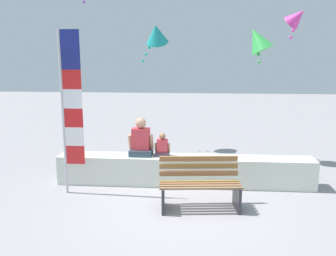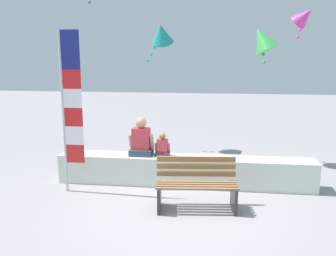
# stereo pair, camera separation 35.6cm
# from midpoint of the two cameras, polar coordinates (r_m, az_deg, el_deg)

# --- Properties ---
(ground_plane) EXTENTS (40.00, 40.00, 0.00)m
(ground_plane) POSITION_cam_midpoint_polar(r_m,az_deg,el_deg) (6.70, 0.65, -12.10)
(ground_plane) COLOR gray
(seawall_ledge) EXTENTS (5.30, 0.54, 0.60)m
(seawall_ledge) POSITION_cam_midpoint_polar(r_m,az_deg,el_deg) (7.64, 1.25, -6.69)
(seawall_ledge) COLOR silver
(seawall_ledge) RESTS_ON ground
(park_bench) EXTENTS (1.47, 0.75, 0.88)m
(park_bench) POSITION_cam_midpoint_polar(r_m,az_deg,el_deg) (6.49, 3.41, -9.03)
(park_bench) COLOR #836244
(park_bench) RESTS_ON ground
(person_adult) EXTENTS (0.52, 0.39, 0.80)m
(person_adult) POSITION_cam_midpoint_polar(r_m,az_deg,el_deg) (7.61, -5.61, -2.01)
(person_adult) COLOR #2F4052
(person_adult) RESTS_ON seawall_ledge
(person_child) EXTENTS (0.32, 0.24, 0.49)m
(person_child) POSITION_cam_midpoint_polar(r_m,az_deg,el_deg) (7.57, -2.24, -2.98)
(person_child) COLOR #3D2E45
(person_child) RESTS_ON seawall_ledge
(flag_banner) EXTENTS (0.41, 0.05, 3.13)m
(flag_banner) POSITION_cam_midpoint_polar(r_m,az_deg,el_deg) (7.13, -16.63, 3.56)
(flag_banner) COLOR #B7B7BC
(flag_banner) RESTS_ON ground
(kite_green) EXTENTS (0.91, 0.79, 0.97)m
(kite_green) POSITION_cam_midpoint_polar(r_m,az_deg,el_deg) (9.25, 12.81, 13.36)
(kite_green) COLOR green
(kite_teal) EXTENTS (0.79, 0.84, 1.12)m
(kite_teal) POSITION_cam_midpoint_polar(r_m,az_deg,el_deg) (10.16, -2.88, 14.50)
(kite_teal) COLOR teal
(kite_magenta) EXTENTS (0.81, 0.77, 0.91)m
(kite_magenta) POSITION_cam_midpoint_polar(r_m,az_deg,el_deg) (10.58, 18.66, 16.18)
(kite_magenta) COLOR #DB3D9E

